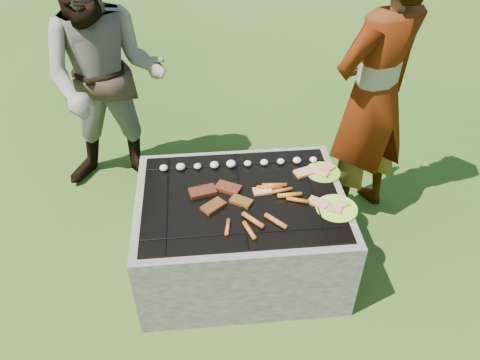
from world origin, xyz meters
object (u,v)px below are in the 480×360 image
object	(u,v)px
fire_pit	(241,234)
cook	(373,97)
bystander	(106,79)
plate_near	(337,208)
plate_far	(323,172)

from	to	relation	value
fire_pit	cook	distance (m)	1.26
fire_pit	bystander	xyz separation A→B (m)	(-0.89, 1.01, 0.65)
plate_near	bystander	world-z (taller)	bystander
plate_far	cook	xyz separation A→B (m)	(0.37, 0.31, 0.37)
fire_pit	plate_near	size ratio (longest dim) A/B	4.28
bystander	plate_far	bearing A→B (deg)	-25.65
plate_near	cook	world-z (taller)	cook
cook	bystander	bearing A→B (deg)	-44.32
cook	plate_near	bearing A→B (deg)	32.10
bystander	cook	bearing A→B (deg)	-11.82
fire_pit	bystander	world-z (taller)	bystander
plate_far	cook	distance (m)	0.61
plate_near	bystander	size ratio (longest dim) A/B	0.16
plate_far	bystander	size ratio (longest dim) A/B	0.16
fire_pit	cook	bearing A→B (deg)	28.08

